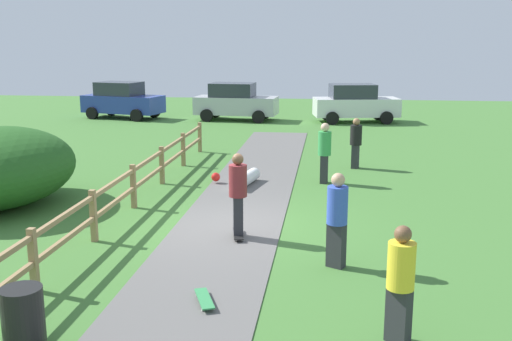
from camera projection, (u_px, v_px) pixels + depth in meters
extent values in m
plane|color=#427533|center=(228.00, 227.00, 13.47)|extent=(60.00, 60.00, 0.00)
cube|color=#605E5B|center=(228.00, 227.00, 13.47)|extent=(2.40, 28.00, 0.02)
cube|color=#997A51|center=(33.00, 260.00, 9.93)|extent=(0.12, 0.12, 1.10)
cube|color=#997A51|center=(93.00, 216.00, 12.42)|extent=(0.12, 0.12, 1.10)
cube|color=#997A51|center=(133.00, 186.00, 14.92)|extent=(0.12, 0.12, 1.10)
cube|color=#997A51|center=(162.00, 165.00, 17.41)|extent=(0.12, 0.12, 1.10)
cube|color=#997A51|center=(183.00, 149.00, 19.90)|extent=(0.12, 0.12, 1.10)
cube|color=#997A51|center=(200.00, 137.00, 22.40)|extent=(0.12, 0.12, 1.10)
cube|color=#997A51|center=(115.00, 202.00, 13.68)|extent=(0.08, 18.00, 0.09)
cube|color=#997A51|center=(114.00, 183.00, 13.58)|extent=(0.08, 18.00, 0.09)
cylinder|color=black|center=(23.00, 320.00, 8.04)|extent=(0.56, 0.56, 0.90)
cube|color=black|center=(238.00, 234.00, 12.73)|extent=(0.35, 0.82, 0.02)
cylinder|color=silver|center=(234.00, 232.00, 13.01)|extent=(0.04, 0.06, 0.06)
cylinder|color=silver|center=(241.00, 231.00, 13.02)|extent=(0.04, 0.06, 0.06)
cylinder|color=silver|center=(235.00, 240.00, 12.46)|extent=(0.04, 0.06, 0.06)
cylinder|color=silver|center=(242.00, 240.00, 12.47)|extent=(0.04, 0.06, 0.06)
cube|color=#2D2D33|center=(238.00, 215.00, 12.65)|extent=(0.26, 0.35, 0.81)
cylinder|color=maroon|center=(238.00, 181.00, 12.49)|extent=(0.45, 0.45, 0.67)
sphere|color=brown|center=(238.00, 159.00, 12.39)|extent=(0.24, 0.24, 0.24)
cylinder|color=white|center=(245.00, 179.00, 17.20)|extent=(0.68, 1.64, 0.36)
sphere|color=red|center=(216.00, 177.00, 17.49)|extent=(0.26, 0.26, 0.26)
cube|color=#338C4C|center=(204.00, 299.00, 9.55)|extent=(0.48, 0.82, 0.02)
cylinder|color=silver|center=(212.00, 308.00, 9.31)|extent=(0.05, 0.07, 0.06)
cylinder|color=silver|center=(203.00, 309.00, 9.27)|extent=(0.05, 0.07, 0.06)
cylinder|color=silver|center=(206.00, 293.00, 9.84)|extent=(0.05, 0.07, 0.06)
cylinder|color=silver|center=(197.00, 294.00, 9.80)|extent=(0.05, 0.07, 0.06)
cube|color=#2D2D33|center=(355.00, 156.00, 19.58)|extent=(0.28, 0.36, 0.77)
cylinder|color=black|center=(356.00, 135.00, 19.43)|extent=(0.47, 0.47, 0.64)
sphere|color=#9E704C|center=(357.00, 122.00, 19.34)|extent=(0.23, 0.23, 0.23)
cube|color=#2D2D33|center=(336.00, 245.00, 11.04)|extent=(0.38, 0.33, 0.83)
cylinder|color=blue|center=(337.00, 205.00, 10.88)|extent=(0.52, 0.52, 0.69)
sphere|color=tan|center=(338.00, 180.00, 10.78)|extent=(0.25, 0.25, 0.25)
cube|color=#2D2D33|center=(324.00, 169.00, 17.55)|extent=(0.23, 0.34, 0.83)
cylinder|color=green|center=(325.00, 143.00, 17.39)|extent=(0.42, 0.42, 0.69)
sphere|color=beige|center=(325.00, 127.00, 17.29)|extent=(0.25, 0.25, 0.25)
cube|color=#2D2D33|center=(399.00, 315.00, 8.30)|extent=(0.38, 0.35, 0.79)
cylinder|color=yellow|center=(401.00, 266.00, 8.14)|extent=(0.53, 0.53, 0.66)
sphere|color=brown|center=(403.00, 234.00, 8.05)|extent=(0.24, 0.24, 0.24)
cube|color=silver|center=(356.00, 107.00, 30.41)|extent=(4.43, 2.39, 0.90)
cube|color=#2D333D|center=(353.00, 91.00, 30.23)|extent=(2.43, 1.91, 0.70)
cylinder|color=black|center=(378.00, 114.00, 31.43)|extent=(0.67, 0.35, 0.64)
cylinder|color=black|center=(386.00, 118.00, 29.71)|extent=(0.67, 0.35, 0.64)
cylinder|color=black|center=(326.00, 114.00, 31.30)|extent=(0.67, 0.35, 0.64)
cylinder|color=black|center=(332.00, 118.00, 29.58)|extent=(0.67, 0.35, 0.64)
cube|color=#B7B7BC|center=(236.00, 105.00, 31.15)|extent=(4.32, 2.02, 0.90)
cube|color=#2D333D|center=(232.00, 90.00, 31.01)|extent=(2.31, 1.72, 0.70)
cylinder|color=black|center=(265.00, 113.00, 31.82)|extent=(0.66, 0.29, 0.64)
cylinder|color=black|center=(259.00, 117.00, 30.14)|extent=(0.66, 0.29, 0.64)
cylinder|color=black|center=(216.00, 111.00, 32.35)|extent=(0.66, 0.29, 0.64)
cylinder|color=black|center=(207.00, 115.00, 30.66)|extent=(0.66, 0.29, 0.64)
cube|color=#283D99|center=(123.00, 104.00, 31.88)|extent=(4.48, 2.63, 0.90)
cube|color=#2D333D|center=(119.00, 89.00, 31.78)|extent=(2.50, 2.03, 0.70)
cylinder|color=black|center=(154.00, 112.00, 32.32)|extent=(0.68, 0.38, 0.64)
cylinder|color=black|center=(137.00, 115.00, 30.71)|extent=(0.68, 0.38, 0.64)
cylinder|color=black|center=(111.00, 110.00, 33.24)|extent=(0.68, 0.38, 0.64)
cylinder|color=black|center=(92.00, 113.00, 31.63)|extent=(0.68, 0.38, 0.64)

